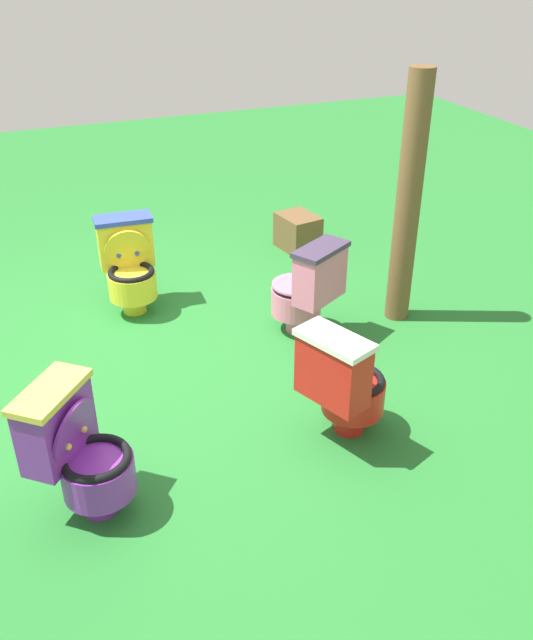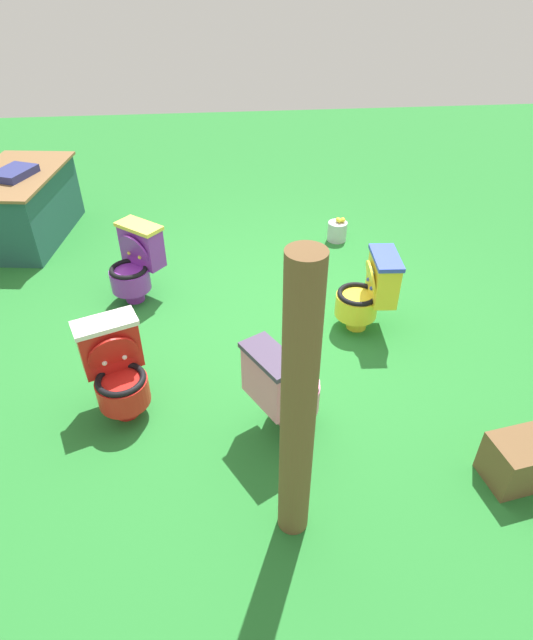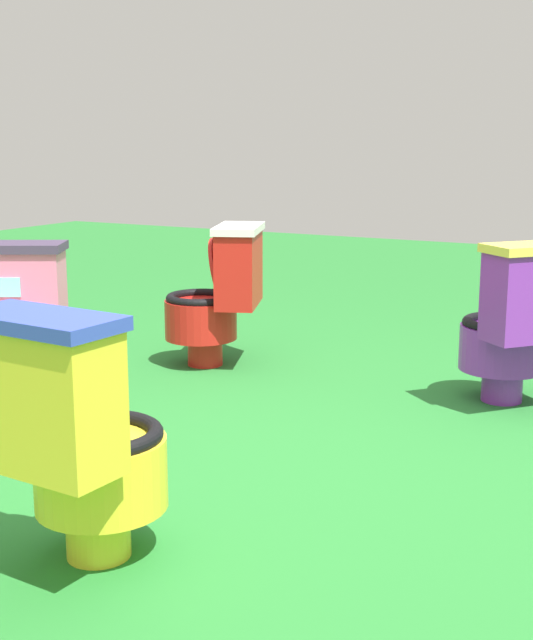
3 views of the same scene
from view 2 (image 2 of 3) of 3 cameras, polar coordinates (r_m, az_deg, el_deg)
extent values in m
plane|color=#26752D|center=(4.83, -0.59, 0.32)|extent=(14.00, 14.00, 0.00)
cylinder|color=purple|center=(5.18, -14.22, 2.83)|extent=(0.25, 0.25, 0.14)
cylinder|color=purple|center=(5.08, -14.66, 4.32)|extent=(0.52, 0.52, 0.20)
torus|color=black|center=(5.03, -14.85, 5.40)|extent=(0.50, 0.50, 0.04)
cylinder|color=#EACC4C|center=(5.05, -14.76, 4.90)|extent=(0.34, 0.34, 0.01)
cube|color=purple|center=(5.06, -13.47, 7.87)|extent=(0.41, 0.44, 0.37)
cube|color=#EACC4C|center=(4.97, -13.80, 9.92)|extent=(0.44, 0.47, 0.04)
cube|color=#8CE0E5|center=(4.98, -14.38, 7.89)|extent=(0.08, 0.09, 0.08)
cylinder|color=purple|center=(5.02, -14.26, 7.25)|extent=(0.30, 0.32, 0.35)
sphere|color=#EACC4C|center=(4.98, -13.69, 6.67)|extent=(0.04, 0.04, 0.04)
sphere|color=#EACC4C|center=(5.08, -14.79, 7.08)|extent=(0.04, 0.04, 0.04)
cylinder|color=yellow|center=(4.74, 9.83, -0.03)|extent=(0.19, 0.19, 0.14)
cylinder|color=yellow|center=(4.64, 9.80, 1.65)|extent=(0.39, 0.39, 0.20)
torus|color=black|center=(4.58, 9.94, 2.80)|extent=(0.38, 0.38, 0.04)
cylinder|color=#3347B2|center=(4.60, 9.87, 2.26)|extent=(0.26, 0.26, 0.01)
cube|color=yellow|center=(4.54, 12.62, 4.43)|extent=(0.42, 0.22, 0.37)
cube|color=#3347B2|center=(4.44, 12.97, 6.65)|extent=(0.45, 0.24, 0.04)
cube|color=#8CE0E5|center=(4.49, 11.45, 4.97)|extent=(0.11, 0.02, 0.08)
cylinder|color=yellow|center=(4.52, 11.37, 4.27)|extent=(0.36, 0.11, 0.35)
sphere|color=#3347B2|center=(4.48, 11.42, 3.41)|extent=(0.04, 0.04, 0.04)
sphere|color=#3347B2|center=(4.60, 11.09, 4.36)|extent=(0.04, 0.04, 0.04)
cylinder|color=pink|center=(3.82, 2.62, -10.27)|extent=(0.25, 0.25, 0.14)
cylinder|color=pink|center=(3.71, 2.95, -8.34)|extent=(0.50, 0.50, 0.20)
torus|color=black|center=(3.63, 3.00, -7.08)|extent=(0.48, 0.48, 0.04)
cylinder|color=#3F334C|center=(3.66, 2.97, -7.67)|extent=(0.33, 0.33, 0.01)
cube|color=pink|center=(3.43, 0.42, -6.56)|extent=(0.45, 0.37, 0.37)
cube|color=#3F334C|center=(3.30, 0.43, -3.99)|extent=(0.48, 0.40, 0.04)
cube|color=#8CE0E5|center=(3.44, 1.79, -5.29)|extent=(0.10, 0.06, 0.08)
cylinder|color=pink|center=(3.61, 3.01, -6.83)|extent=(0.49, 0.49, 0.02)
sphere|color=#3F334C|center=(3.55, 1.14, -5.86)|extent=(0.04, 0.04, 0.04)
sphere|color=#3F334C|center=(3.47, 2.51, -7.13)|extent=(0.04, 0.04, 0.04)
cylinder|color=red|center=(4.01, -15.09, -9.05)|extent=(0.23, 0.23, 0.14)
cylinder|color=red|center=(3.88, -15.40, -7.47)|extent=(0.48, 0.48, 0.20)
torus|color=black|center=(3.80, -15.67, -6.25)|extent=(0.46, 0.46, 0.04)
cylinder|color=white|center=(3.84, -15.54, -6.83)|extent=(0.31, 0.31, 0.01)
cube|color=red|center=(3.86, -16.77, -2.75)|extent=(0.33, 0.45, 0.37)
cube|color=white|center=(3.74, -17.31, -0.34)|extent=(0.36, 0.48, 0.04)
cube|color=#8CE0E5|center=(3.75, -16.54, -3.04)|extent=(0.05, 0.11, 0.08)
cylinder|color=red|center=(3.79, -16.38, -3.79)|extent=(0.21, 0.36, 0.35)
sphere|color=white|center=(3.81, -15.27, -3.94)|extent=(0.04, 0.04, 0.04)
sphere|color=white|center=(3.80, -17.29, -4.53)|extent=(0.04, 0.04, 0.04)
cube|color=#23514C|center=(6.62, -25.01, 11.08)|extent=(1.50, 0.98, 0.74)
cube|color=brown|center=(6.49, -25.89, 14.11)|extent=(1.56, 1.05, 0.03)
cube|color=navy|center=(6.36, -25.89, 14.27)|extent=(0.53, 0.47, 0.08)
cylinder|color=brown|center=(2.64, 3.45, -10.30)|extent=(0.18, 0.18, 1.85)
cube|color=brown|center=(3.78, 25.89, -13.68)|extent=(0.36, 0.43, 0.33)
cylinder|color=#B7B7BF|center=(6.13, 7.73, 9.59)|extent=(0.22, 0.22, 0.22)
ellipsoid|color=yellow|center=(6.07, 7.84, 10.81)|extent=(0.07, 0.05, 0.05)
ellipsoid|color=yellow|center=(6.06, 7.98, 10.74)|extent=(0.07, 0.05, 0.05)
ellipsoid|color=yellow|center=(6.08, 8.35, 10.78)|extent=(0.07, 0.05, 0.05)
camera|label=1|loc=(5.72, -49.34, 23.15)|focal=38.24mm
camera|label=3|loc=(6.17, 24.37, 17.50)|focal=49.01mm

